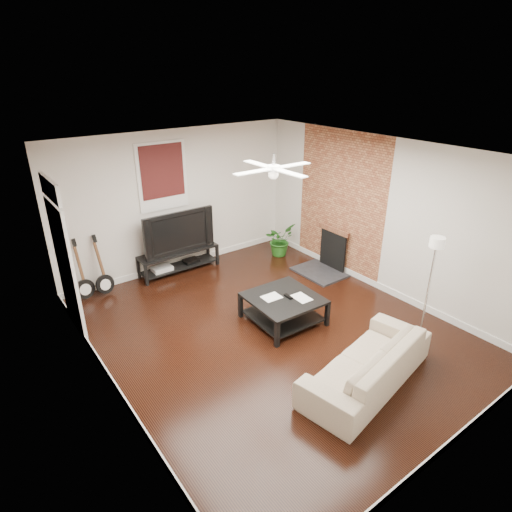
{
  "coord_description": "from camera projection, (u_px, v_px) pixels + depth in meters",
  "views": [
    {
      "loc": [
        -3.62,
        -4.49,
        3.9
      ],
      "look_at": [
        0.0,
        0.4,
        1.15
      ],
      "focal_mm": 29.98,
      "sensor_mm": 36.0,
      "label": 1
    }
  ],
  "objects": [
    {
      "name": "coffee_table",
      "position": [
        283.0,
        309.0,
        7.0
      ],
      "size": [
        1.12,
        1.12,
        0.45
      ],
      "primitive_type": "cube",
      "rotation": [
        0.0,
        0.0,
        -0.04
      ],
      "color": "black",
      "rests_on": "floor"
    },
    {
      "name": "room",
      "position": [
        272.0,
        250.0,
        6.28
      ],
      "size": [
        5.01,
        6.01,
        2.81
      ],
      "color": "black",
      "rests_on": "ground"
    },
    {
      "name": "fireplace",
      "position": [
        326.0,
        251.0,
        8.59
      ],
      "size": [
        0.8,
        1.1,
        0.92
      ],
      "primitive_type": "cube",
      "color": "black",
      "rests_on": "floor"
    },
    {
      "name": "guitar_right",
      "position": [
        102.0,
        266.0,
        7.68
      ],
      "size": [
        0.4,
        0.33,
        1.14
      ],
      "primitive_type": null,
      "rotation": [
        0.0,
        0.0,
        0.26
      ],
      "color": "black",
      "rests_on": "floor"
    },
    {
      "name": "tv",
      "position": [
        176.0,
        231.0,
        8.44
      ],
      "size": [
        1.47,
        0.19,
        0.85
      ],
      "primitive_type": "imported",
      "color": "black",
      "rests_on": "tv_stand"
    },
    {
      "name": "door_left",
      "position": [
        65.0,
        257.0,
        6.4
      ],
      "size": [
        0.08,
        1.0,
        2.5
      ],
      "primitive_type": "cube",
      "color": "white",
      "rests_on": "wall_left"
    },
    {
      "name": "brick_accent",
      "position": [
        340.0,
        203.0,
        8.36
      ],
      "size": [
        0.02,
        2.2,
        2.8
      ],
      "primitive_type": "cube",
      "color": "brown",
      "rests_on": "floor"
    },
    {
      "name": "guitar_left",
      "position": [
        82.0,
        271.0,
        7.51
      ],
      "size": [
        0.39,
        0.3,
        1.14
      ],
      "primitive_type": null,
      "rotation": [
        0.0,
        0.0,
        0.15
      ],
      "color": "black",
      "rests_on": "floor"
    },
    {
      "name": "floor_lamp",
      "position": [
        428.0,
        292.0,
        6.18
      ],
      "size": [
        0.34,
        0.34,
        1.74
      ],
      "primitive_type": null,
      "rotation": [
        0.0,
        0.0,
        0.19
      ],
      "color": "silver",
      "rests_on": "floor"
    },
    {
      "name": "ceiling_fan",
      "position": [
        274.0,
        168.0,
        5.79
      ],
      "size": [
        1.24,
        1.24,
        0.32
      ],
      "primitive_type": null,
      "color": "white",
      "rests_on": "ceiling"
    },
    {
      "name": "window_back",
      "position": [
        162.0,
        176.0,
        8.07
      ],
      "size": [
        1.0,
        0.06,
        1.3
      ],
      "primitive_type": "cube",
      "color": "#340E0E",
      "rests_on": "wall_back"
    },
    {
      "name": "potted_plant",
      "position": [
        279.0,
        240.0,
        9.4
      ],
      "size": [
        0.78,
        0.72,
        0.71
      ],
      "primitive_type": "imported",
      "rotation": [
        0.0,
        0.0,
        0.31
      ],
      "color": "#22601B",
      "rests_on": "floor"
    },
    {
      "name": "sofa",
      "position": [
        367.0,
        363.0,
        5.61
      ],
      "size": [
        2.25,
        1.23,
        0.62
      ],
      "primitive_type": "imported",
      "rotation": [
        0.0,
        0.0,
        3.34
      ],
      "color": "tan",
      "rests_on": "floor"
    },
    {
      "name": "tv_stand",
      "position": [
        179.0,
        261.0,
        8.69
      ],
      "size": [
        1.64,
        0.44,
        0.46
      ],
      "primitive_type": "cube",
      "color": "black",
      "rests_on": "floor"
    }
  ]
}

